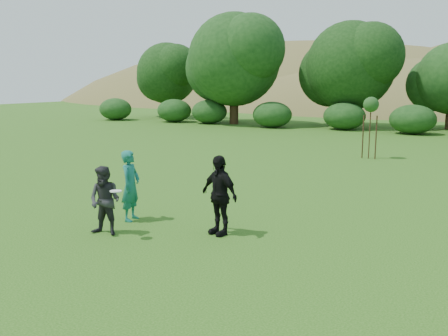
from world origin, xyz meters
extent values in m
plane|color=#19470C|center=(0.00, 0.00, 0.00)|extent=(120.00, 120.00, 0.00)
imported|color=#17695B|center=(-1.29, 0.42, 0.92)|extent=(0.58, 0.75, 1.83)
imported|color=#29292C|center=(-1.00, -0.83, 0.82)|extent=(0.89, 0.75, 1.64)
imported|color=black|center=(1.29, 0.55, 0.95)|extent=(1.19, 0.76, 1.89)
cylinder|color=white|center=(-0.51, -0.98, 1.13)|extent=(0.27, 0.27, 0.03)
cylinder|color=#3A2517|center=(1.41, 13.94, 1.25)|extent=(0.05, 0.05, 2.50)
sphere|color=#224B1B|center=(1.41, 13.94, 2.50)|extent=(0.70, 0.70, 0.70)
cylinder|color=#3A2416|center=(1.11, 13.94, 1.00)|extent=(0.06, 0.06, 2.00)
cylinder|color=#3C2617|center=(1.71, 13.94, 1.00)|extent=(0.06, 0.06, 2.00)
ellipsoid|color=olive|center=(-25.00, 70.00, -12.10)|extent=(110.00, 70.00, 44.00)
ellipsoid|color=olive|center=(-5.00, 58.00, -7.70)|extent=(80.00, 50.00, 28.00)
cylinder|color=#3A2616|center=(-22.00, 30.00, 1.31)|extent=(0.65, 0.65, 2.62)
sphere|color=#194214|center=(-22.00, 30.00, 4.22)|extent=(5.80, 5.80, 5.80)
cylinder|color=#3A2616|center=(-13.00, 27.00, 1.57)|extent=(0.73, 0.73, 3.15)
sphere|color=#194214|center=(-13.00, 27.00, 5.23)|extent=(7.54, 7.54, 7.54)
cylinder|color=#3A2616|center=(-4.00, 29.00, 1.40)|extent=(0.68, 0.68, 2.80)
sphere|color=#194214|center=(-4.00, 29.00, 4.66)|extent=(6.73, 6.73, 6.73)
camera|label=1|loc=(7.11, -9.23, 3.60)|focal=40.00mm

